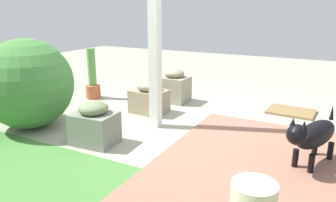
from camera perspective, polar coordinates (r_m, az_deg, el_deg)
ground_plane at (r=3.56m, az=3.82°, el=-5.09°), size 12.00×12.00×0.00m
brick_path at (r=2.78m, az=16.58°, el=-11.98°), size 1.80×2.40×0.02m
porch_pillar at (r=3.44m, az=-2.36°, el=12.40°), size 0.11×0.11×2.13m
stone_planter_nearest at (r=4.55m, az=1.12°, el=2.55°), size 0.40×0.35×0.47m
stone_planter_near at (r=4.09m, az=-3.36°, el=0.53°), size 0.46×0.36×0.41m
stone_planter_far at (r=3.22m, az=-12.86°, el=-4.02°), size 0.44×0.35×0.43m
round_shrub at (r=3.83m, az=-23.53°, el=2.77°), size 0.98×0.98×0.98m
terracotta_pot_tall at (r=4.85m, az=-13.16°, el=3.55°), size 0.21×0.21×0.73m
dog at (r=2.91m, az=24.23°, el=-5.51°), size 0.39×0.70×0.49m
doormat at (r=4.40m, az=20.88°, el=-1.76°), size 0.59×0.45×0.03m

